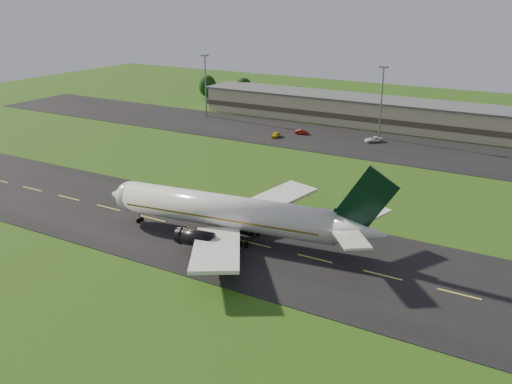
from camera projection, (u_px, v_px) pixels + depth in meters
The scene contains 10 objects.
ground at pixel (201, 231), 100.14m from camera, with size 360.00×360.00×0.00m, color #224B12.
taxiway at pixel (201, 231), 100.12m from camera, with size 220.00×30.00×0.10m, color black.
apron at pixel (352, 142), 158.66m from camera, with size 260.00×30.00×0.10m, color black.
airliner at pixel (231, 213), 95.65m from camera, with size 51.13×41.79×15.57m.
terminal at pixel (401, 115), 173.96m from camera, with size 145.00×16.00×8.40m.
light_mast_west at pixel (205, 78), 187.18m from camera, with size 2.40×1.20×20.35m.
light_mast_centre at pixel (382, 94), 158.55m from camera, with size 2.40×1.20×20.35m.
service_vehicle_a at pixel (276, 135), 163.68m from camera, with size 1.74×4.33×1.47m, color gold.
service_vehicle_b at pixel (302, 132), 166.96m from camera, with size 1.38×3.95×1.30m, color maroon.
service_vehicle_c at pixel (374, 139), 158.48m from camera, with size 2.38×5.17×1.44m, color white.
Camera 1 is at (55.00, -74.53, 39.85)m, focal length 40.00 mm.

